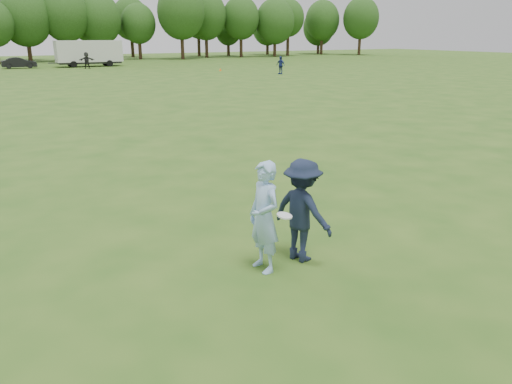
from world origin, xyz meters
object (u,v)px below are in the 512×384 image
car_f (19,63)px  cargo_trailer (89,52)px  thrower (264,217)px  defender (302,211)px  player_far_b (280,65)px  field_cone (220,70)px  player_far_d (87,60)px

car_f → cargo_trailer: (8.18, -0.56, 1.12)m
thrower → defender: thrower is taller
player_far_b → defender: bearing=-48.7°
field_cone → car_f: bearing=140.8°
player_far_d → cargo_trailer: bearing=79.2°
thrower → car_f: (1.45, 61.18, -0.34)m
player_far_b → thrower: bearing=-49.5°
field_cone → cargo_trailer: (-11.17, 15.21, 1.63)m
field_cone → cargo_trailer: bearing=126.3°
player_far_d → player_far_b: bearing=-44.5°
thrower → car_f: 61.19m
thrower → defender: bearing=89.1°
player_far_b → player_far_d: bearing=-157.0°
cargo_trailer → field_cone: bearing=-53.7°
field_cone → player_far_b: bearing=-65.2°
car_f → cargo_trailer: size_ratio=0.44×
player_far_d → cargo_trailer: size_ratio=0.21×
defender → cargo_trailer: size_ratio=0.21×
defender → player_far_b: 44.63m
defender → thrower: bearing=75.3°
defender → car_f: defender is taller
car_f → field_cone: (19.34, -15.77, -0.50)m
car_f → thrower: bearing=-177.3°
player_far_d → car_f: 8.35m
player_far_b → cargo_trailer: size_ratio=0.20×
thrower → cargo_trailer: 61.38m
thrower → field_cone: 49.94m
field_cone → thrower: bearing=-114.6°
player_far_d → thrower: bearing=-93.2°
car_f → field_cone: car_f is taller
car_f → field_cone: size_ratio=13.20×
thrower → cargo_trailer: cargo_trailer is taller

